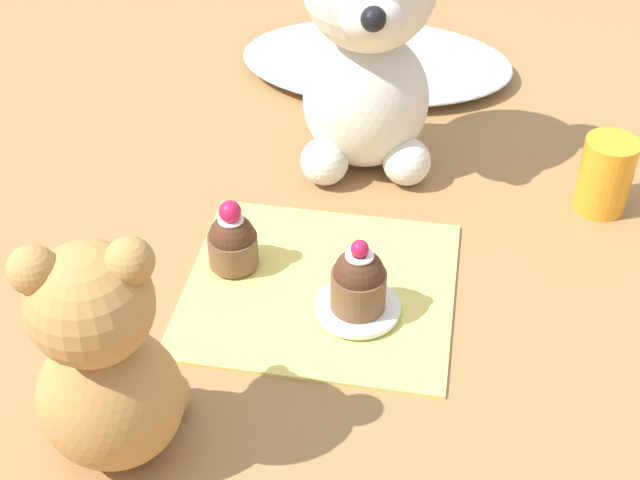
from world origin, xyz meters
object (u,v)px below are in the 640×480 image
(teddy_bear_cream, at_px, (368,45))
(juice_glass, at_px, (605,175))
(cupcake_near_cream_bear, at_px, (232,241))
(cupcake_near_tan_bear, at_px, (359,281))
(teddy_bear_tan, at_px, (105,364))
(saucer_plate, at_px, (358,307))

(teddy_bear_cream, bearing_deg, juice_glass, -18.50)
(teddy_bear_cream, distance_m, cupcake_near_cream_bear, 0.23)
(teddy_bear_cream, distance_m, cupcake_near_tan_bear, 0.25)
(cupcake_near_cream_bear, bearing_deg, teddy_bear_tan, -98.69)
(saucer_plate, xyz_separation_m, juice_glass, (0.21, 0.19, 0.03))
(cupcake_near_cream_bear, bearing_deg, cupcake_near_tan_bear, -19.22)
(cupcake_near_cream_bear, distance_m, saucer_plate, 0.13)
(cupcake_near_cream_bear, bearing_deg, saucer_plate, -19.22)
(teddy_bear_tan, height_order, saucer_plate, teddy_bear_tan)
(teddy_bear_cream, bearing_deg, saucer_plate, -93.22)
(saucer_plate, height_order, cupcake_near_tan_bear, cupcake_near_tan_bear)
(saucer_plate, bearing_deg, juice_glass, 42.07)
(teddy_bear_tan, xyz_separation_m, saucer_plate, (0.15, 0.17, -0.08))
(cupcake_near_cream_bear, relative_size, juice_glass, 0.89)
(saucer_plate, xyz_separation_m, cupcake_near_tan_bear, (-0.00, 0.00, 0.03))
(cupcake_near_cream_bear, xyz_separation_m, saucer_plate, (0.12, -0.04, -0.02))
(cupcake_near_tan_bear, bearing_deg, juice_glass, 42.07)
(cupcake_near_cream_bear, distance_m, juice_glass, 0.36)
(cupcake_near_cream_bear, xyz_separation_m, juice_glass, (0.33, 0.15, 0.01))
(cupcake_near_cream_bear, relative_size, cupcake_near_tan_bear, 0.97)
(teddy_bear_cream, height_order, cupcake_near_tan_bear, teddy_bear_cream)
(teddy_bear_cream, relative_size, teddy_bear_tan, 1.37)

